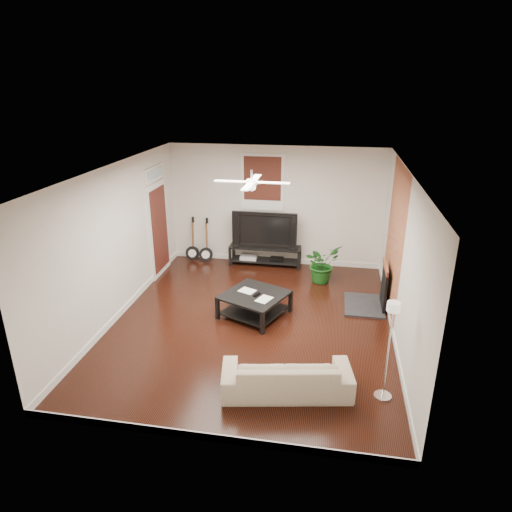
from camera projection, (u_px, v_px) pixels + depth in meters
The scene contains 14 objects.
room at pixel (252, 251), 7.83m from camera, with size 5.01×6.01×2.81m.
brick_accent at pixel (395, 240), 8.35m from camera, with size 0.02×2.20×2.80m, color #A44E35.
fireplace at pixel (374, 285), 8.74m from camera, with size 0.80×1.10×0.92m, color black.
window_back at pixel (262, 183), 10.41m from camera, with size 1.00×0.06×1.30m, color #3B1910.
door_left at pixel (158, 221), 10.03m from camera, with size 0.08×1.00×2.50m, color white.
tv_stand at pixel (265, 256), 10.84m from camera, with size 1.69×0.45×0.47m, color black.
tv at pixel (265, 229), 10.61m from camera, with size 1.51×0.20×0.87m, color black.
coffee_table at pixel (255, 304), 8.51m from camera, with size 1.05×1.05×0.44m, color black.
sofa at pixel (287, 375), 6.40m from camera, with size 1.83×0.71×0.53m, color #C0A790.
floor_lamp at pixel (388, 351), 6.10m from camera, with size 0.25×0.25×1.49m, color silver, non-canonical shape.
potted_plant at pixel (322, 263), 9.87m from camera, with size 0.76×0.66×0.85m, color #175117.
guitar_left at pixel (192, 240), 10.99m from camera, with size 0.33×0.24×1.08m, color black, non-canonical shape.
guitar_right at pixel (205, 241), 10.90m from camera, with size 0.33×0.24×1.08m, color black, non-canonical shape.
ceiling_fan at pixel (252, 182), 7.40m from camera, with size 1.24×1.24×0.32m, color white, non-canonical shape.
Camera 1 is at (1.34, -7.21, 4.16)m, focal length 31.84 mm.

